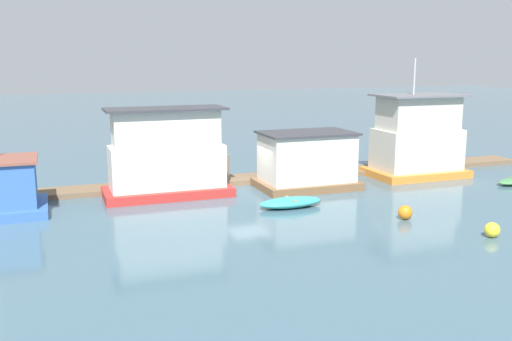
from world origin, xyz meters
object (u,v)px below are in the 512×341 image
at_px(houseboat_brown, 307,161).
at_px(buoy_yellow, 492,230).
at_px(houseboat_red, 167,157).
at_px(mooring_post_centre, 394,164).
at_px(mooring_post_far_left, 227,171).
at_px(buoy_orange, 405,212).
at_px(houseboat_orange, 417,139).
at_px(dinghy_teal, 291,202).

xyz_separation_m(houseboat_brown, buoy_yellow, (3.50, -11.53, -1.29)).
height_order(houseboat_red, mooring_post_centre, houseboat_red).
xyz_separation_m(houseboat_brown, mooring_post_centre, (7.17, 1.62, -0.92)).
bearing_deg(mooring_post_far_left, buoy_orange, -57.33).
xyz_separation_m(houseboat_red, buoy_orange, (9.81, -8.64, -1.88)).
bearing_deg(buoy_orange, mooring_post_centre, 59.49).
xyz_separation_m(houseboat_red, houseboat_brown, (8.22, -0.79, -0.61)).
bearing_deg(buoy_yellow, houseboat_red, 133.56).
bearing_deg(buoy_orange, houseboat_orange, 52.17).
bearing_deg(mooring_post_far_left, buoy_yellow, -58.74).
distance_m(houseboat_red, buoy_yellow, 17.11).
height_order(houseboat_orange, buoy_yellow, houseboat_orange).
bearing_deg(houseboat_red, buoy_orange, -41.38).
xyz_separation_m(mooring_post_centre, buoy_yellow, (-3.67, -13.15, -0.37)).
relative_size(houseboat_orange, buoy_yellow, 11.45).
bearing_deg(houseboat_red, dinghy_teal, -40.35).
xyz_separation_m(houseboat_brown, houseboat_orange, (8.26, 0.74, 0.81)).
bearing_deg(houseboat_brown, houseboat_orange, 5.10).
relative_size(mooring_post_centre, buoy_yellow, 2.10).
xyz_separation_m(mooring_post_far_left, mooring_post_centre, (11.65, 0.00, -0.31)).
bearing_deg(mooring_post_centre, dinghy_teal, -150.84).
bearing_deg(buoy_orange, houseboat_brown, 101.45).
xyz_separation_m(houseboat_red, dinghy_teal, (5.51, -4.68, -1.97)).
bearing_deg(houseboat_red, houseboat_orange, -0.19).
relative_size(houseboat_brown, buoy_yellow, 8.71).
relative_size(houseboat_orange, buoy_orange, 11.02).
bearing_deg(houseboat_brown, houseboat_red, 174.49).
xyz_separation_m(houseboat_brown, mooring_post_far_left, (-4.48, 1.62, -0.61)).
distance_m(houseboat_orange, mooring_post_far_left, 12.85).
xyz_separation_m(mooring_post_centre, buoy_orange, (-5.58, -9.47, -0.35)).
distance_m(houseboat_red, houseboat_brown, 8.28).
xyz_separation_m(houseboat_orange, buoy_orange, (-6.67, -8.58, -2.09)).
height_order(mooring_post_far_left, buoy_yellow, mooring_post_far_left).
bearing_deg(dinghy_teal, buoy_yellow, -50.91).
xyz_separation_m(dinghy_teal, buoy_orange, (4.30, -3.96, 0.08)).
bearing_deg(houseboat_orange, buoy_orange, -127.83).
distance_m(houseboat_brown, houseboat_orange, 8.33).
height_order(houseboat_red, houseboat_orange, houseboat_orange).
relative_size(dinghy_teal, mooring_post_centre, 2.50).
relative_size(mooring_post_far_left, buoy_orange, 2.93).
bearing_deg(mooring_post_centre, buoy_orange, -120.51).
relative_size(houseboat_brown, mooring_post_centre, 4.15).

